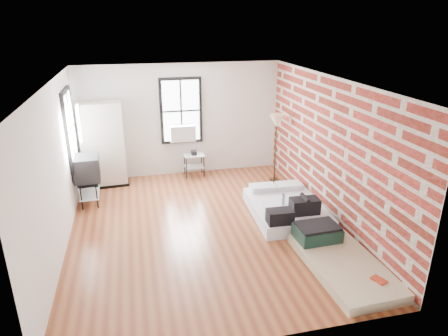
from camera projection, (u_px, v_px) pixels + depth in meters
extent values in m
plane|color=brown|center=(204.00, 227.00, 7.73)|extent=(6.00, 6.00, 0.00)
cube|color=silver|center=(181.00, 120.00, 9.97)|extent=(5.00, 0.01, 2.80)
cube|color=silver|center=(250.00, 246.00, 4.51)|extent=(5.00, 0.01, 2.80)
cube|color=silver|center=(56.00, 171.00, 6.71)|extent=(0.01, 6.00, 2.80)
cube|color=maroon|center=(329.00, 150.00, 7.77)|extent=(0.02, 6.00, 2.80)
cube|color=white|center=(201.00, 81.00, 6.74)|extent=(5.00, 6.00, 0.01)
cube|color=white|center=(181.00, 111.00, 9.84)|extent=(0.90, 0.02, 1.50)
cube|color=black|center=(161.00, 112.00, 9.75)|extent=(0.07, 0.08, 1.64)
cube|color=black|center=(200.00, 110.00, 9.96)|extent=(0.07, 0.08, 1.64)
cube|color=black|center=(180.00, 79.00, 9.58)|extent=(0.90, 0.08, 0.07)
cube|color=black|center=(182.00, 141.00, 10.13)|extent=(0.90, 0.08, 0.07)
cube|color=black|center=(181.00, 111.00, 9.83)|extent=(0.04, 0.02, 1.50)
cube|color=black|center=(181.00, 111.00, 9.83)|extent=(0.90, 0.02, 0.04)
cube|color=silver|center=(183.00, 133.00, 9.91)|extent=(0.62, 0.30, 0.40)
cube|color=white|center=(71.00, 129.00, 8.27)|extent=(0.02, 0.90, 1.50)
cube|color=black|center=(67.00, 135.00, 7.82)|extent=(0.08, 0.07, 1.64)
cube|color=black|center=(72.00, 123.00, 8.71)|extent=(0.08, 0.07, 1.64)
cube|color=black|center=(64.00, 91.00, 7.99)|extent=(0.08, 0.90, 0.07)
cube|color=black|center=(75.00, 164.00, 8.54)|extent=(0.08, 0.90, 0.07)
cube|color=black|center=(71.00, 129.00, 8.27)|extent=(0.02, 0.04, 1.50)
cube|color=black|center=(71.00, 129.00, 8.27)|extent=(0.02, 0.90, 0.04)
cube|color=white|center=(286.00, 209.00, 8.19)|extent=(1.47, 1.94, 0.25)
cube|color=white|center=(263.00, 188.00, 8.76)|extent=(0.56, 0.37, 0.12)
cube|color=white|center=(289.00, 186.00, 8.86)|extent=(0.56, 0.37, 0.12)
cube|color=black|center=(305.00, 206.00, 7.72)|extent=(0.56, 0.34, 0.30)
cylinder|color=black|center=(305.00, 198.00, 7.66)|extent=(0.09, 0.35, 0.08)
cube|color=black|center=(280.00, 216.00, 7.35)|extent=(0.49, 0.32, 0.26)
cylinder|color=#A5C1D5|center=(283.00, 200.00, 8.05)|extent=(0.07, 0.07, 0.22)
cylinder|color=blue|center=(283.00, 195.00, 8.00)|extent=(0.04, 0.04, 0.03)
cube|color=beige|center=(344.00, 265.00, 6.41)|extent=(1.15, 2.07, 0.16)
cube|color=#152F27|center=(317.00, 233.00, 6.99)|extent=(0.77, 0.56, 0.23)
cube|color=black|center=(318.00, 226.00, 6.94)|extent=(0.72, 0.52, 0.04)
cube|color=#A82F1B|center=(379.00, 280.00, 5.90)|extent=(0.20, 0.25, 0.03)
cube|color=black|center=(107.00, 183.00, 9.73)|extent=(1.06, 0.65, 0.06)
cube|color=beige|center=(103.00, 143.00, 9.37)|extent=(1.01, 0.61, 1.95)
cylinder|color=black|center=(186.00, 168.00, 9.96)|extent=(0.02, 0.02, 0.56)
cylinder|color=black|center=(204.00, 167.00, 10.05)|extent=(0.02, 0.02, 0.56)
cylinder|color=black|center=(185.00, 164.00, 10.28)|extent=(0.02, 0.02, 0.56)
cylinder|color=black|center=(202.00, 162.00, 10.37)|extent=(0.02, 0.02, 0.56)
cube|color=silver|center=(194.00, 155.00, 10.07)|extent=(0.51, 0.41, 0.02)
cube|color=silver|center=(194.00, 166.00, 10.17)|extent=(0.49, 0.39, 0.02)
cube|color=black|center=(194.00, 153.00, 10.04)|extent=(0.12, 0.18, 0.10)
cylinder|color=black|center=(274.00, 179.00, 9.99)|extent=(0.24, 0.24, 0.03)
cylinder|color=black|center=(275.00, 152.00, 9.73)|extent=(0.03, 0.03, 1.44)
cone|color=tan|center=(277.00, 121.00, 9.46)|extent=(0.36, 0.36, 0.32)
cylinder|color=black|center=(81.00, 198.00, 8.35)|extent=(0.03, 0.03, 0.53)
cylinder|color=black|center=(97.00, 197.00, 8.43)|extent=(0.03, 0.03, 0.53)
cylinder|color=black|center=(83.00, 187.00, 8.92)|extent=(0.03, 0.03, 0.53)
cylinder|color=black|center=(97.00, 185.00, 9.00)|extent=(0.03, 0.03, 0.53)
cube|color=black|center=(88.00, 180.00, 8.58)|extent=(0.45, 0.77, 0.03)
cube|color=silver|center=(90.00, 194.00, 8.70)|extent=(0.43, 0.75, 0.02)
cube|color=black|center=(87.00, 168.00, 8.49)|extent=(0.55, 0.63, 0.53)
cube|color=black|center=(99.00, 167.00, 8.55)|extent=(0.04, 0.50, 0.42)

